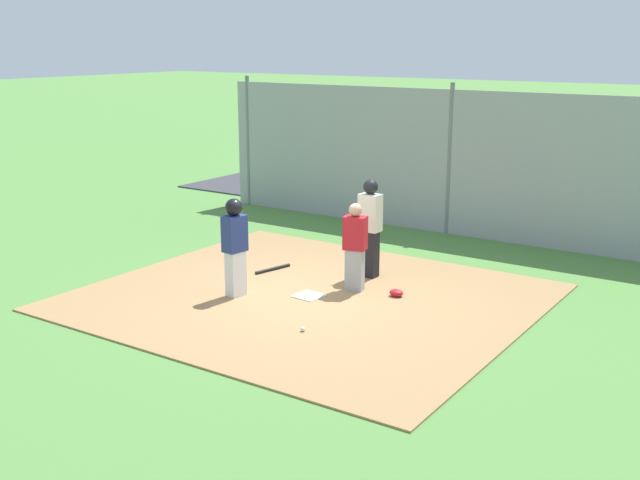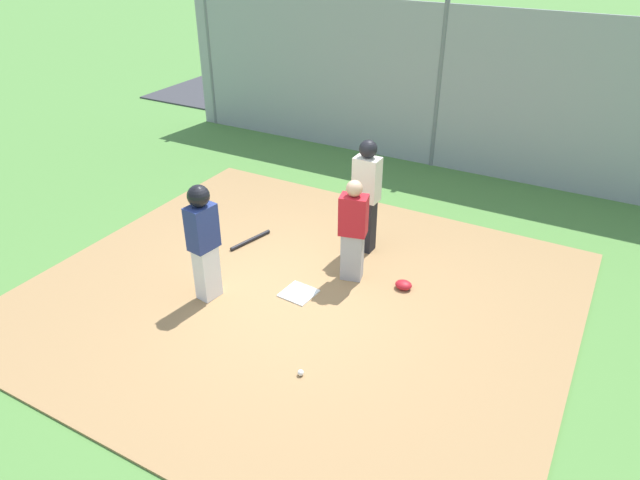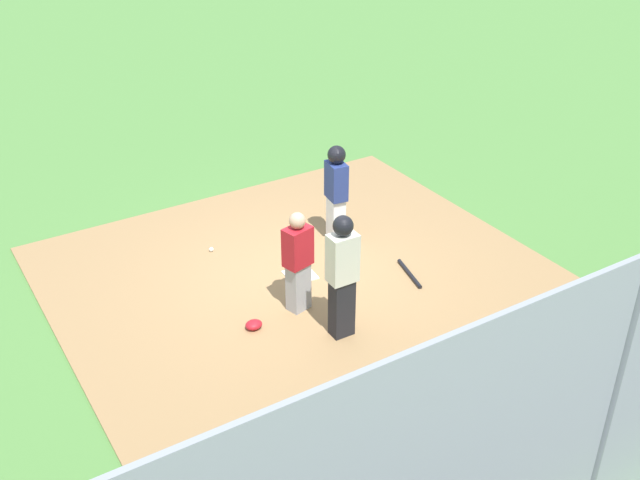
{
  "view_description": "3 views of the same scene",
  "coord_description": "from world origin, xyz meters",
  "px_view_note": "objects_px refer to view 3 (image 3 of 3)",
  "views": [
    {
      "loc": [
        -7.11,
        10.23,
        4.25
      ],
      "look_at": [
        -0.05,
        -0.27,
        0.97
      ],
      "focal_mm": 43.54,
      "sensor_mm": 36.0,
      "label": 1
    },
    {
      "loc": [
        -3.47,
        5.63,
        4.68
      ],
      "look_at": [
        -0.04,
        -0.55,
        0.63
      ],
      "focal_mm": 32.37,
      "sensor_mm": 36.0,
      "label": 2
    },
    {
      "loc": [
        -4.86,
        -8.42,
        6.21
      ],
      "look_at": [
        0.09,
        -0.43,
        0.84
      ],
      "focal_mm": 42.15,
      "sensor_mm": 36.0,
      "label": 3
    }
  ],
  "objects_px": {
    "runner": "(336,188)",
    "baseball": "(211,249)",
    "baseball_bat": "(409,274)",
    "umpire": "(342,274)",
    "catcher": "(298,261)",
    "home_plate": "(300,275)",
    "catcher_mask": "(254,325)"
  },
  "relations": [
    {
      "from": "umpire",
      "to": "catcher_mask",
      "type": "xyz_separation_m",
      "value": [
        -0.96,
        0.73,
        -0.9
      ]
    },
    {
      "from": "home_plate",
      "to": "runner",
      "type": "bearing_deg",
      "value": 31.12
    },
    {
      "from": "catcher",
      "to": "baseball",
      "type": "bearing_deg",
      "value": -3.33
    },
    {
      "from": "home_plate",
      "to": "catcher_mask",
      "type": "xyz_separation_m",
      "value": [
        -1.23,
        -0.83,
        0.05
      ]
    },
    {
      "from": "catcher",
      "to": "runner",
      "type": "height_order",
      "value": "runner"
    },
    {
      "from": "umpire",
      "to": "baseball_bat",
      "type": "xyz_separation_m",
      "value": [
        1.7,
        0.69,
        -0.93
      ]
    },
    {
      "from": "home_plate",
      "to": "baseball_bat",
      "type": "bearing_deg",
      "value": -31.51
    },
    {
      "from": "baseball",
      "to": "runner",
      "type": "bearing_deg",
      "value": -21.32
    },
    {
      "from": "umpire",
      "to": "runner",
      "type": "bearing_deg",
      "value": -30.16
    },
    {
      "from": "baseball_bat",
      "to": "umpire",
      "type": "bearing_deg",
      "value": -54.1
    },
    {
      "from": "umpire",
      "to": "baseball",
      "type": "relative_size",
      "value": 24.39
    },
    {
      "from": "home_plate",
      "to": "baseball",
      "type": "distance_m",
      "value": 1.63
    },
    {
      "from": "home_plate",
      "to": "runner",
      "type": "distance_m",
      "value": 1.56
    },
    {
      "from": "catcher",
      "to": "umpire",
      "type": "bearing_deg",
      "value": 179.1
    },
    {
      "from": "home_plate",
      "to": "catcher",
      "type": "height_order",
      "value": "catcher"
    },
    {
      "from": "umpire",
      "to": "baseball",
      "type": "distance_m",
      "value": 3.14
    },
    {
      "from": "runner",
      "to": "baseball",
      "type": "height_order",
      "value": "runner"
    },
    {
      "from": "catcher",
      "to": "baseball",
      "type": "relative_size",
      "value": 20.75
    },
    {
      "from": "runner",
      "to": "umpire",
      "type": "bearing_deg",
      "value": 67.05
    },
    {
      "from": "catcher",
      "to": "baseball_bat",
      "type": "distance_m",
      "value": 2.04
    },
    {
      "from": "runner",
      "to": "baseball",
      "type": "bearing_deg",
      "value": -13.19
    },
    {
      "from": "catcher_mask",
      "to": "baseball_bat",
      "type": "bearing_deg",
      "value": -0.91
    },
    {
      "from": "runner",
      "to": "catcher_mask",
      "type": "xyz_separation_m",
      "value": [
        -2.29,
        -1.47,
        -0.9
      ]
    },
    {
      "from": "home_plate",
      "to": "baseball",
      "type": "height_order",
      "value": "baseball"
    },
    {
      "from": "home_plate",
      "to": "catcher",
      "type": "bearing_deg",
      "value": -121.87
    },
    {
      "from": "catcher",
      "to": "umpire",
      "type": "xyz_separation_m",
      "value": [
        0.19,
        -0.82,
        0.17
      ]
    },
    {
      "from": "home_plate",
      "to": "umpire",
      "type": "distance_m",
      "value": 1.85
    },
    {
      "from": "catcher",
      "to": "umpire",
      "type": "height_order",
      "value": "umpire"
    },
    {
      "from": "catcher",
      "to": "runner",
      "type": "relative_size",
      "value": 0.92
    },
    {
      "from": "baseball_bat",
      "to": "catcher_mask",
      "type": "xyz_separation_m",
      "value": [
        -2.66,
        0.04,
        0.03
      ]
    },
    {
      "from": "home_plate",
      "to": "catcher_mask",
      "type": "relative_size",
      "value": 1.83
    },
    {
      "from": "umpire",
      "to": "runner",
      "type": "xyz_separation_m",
      "value": [
        1.33,
        2.2,
        0.01
      ]
    }
  ]
}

